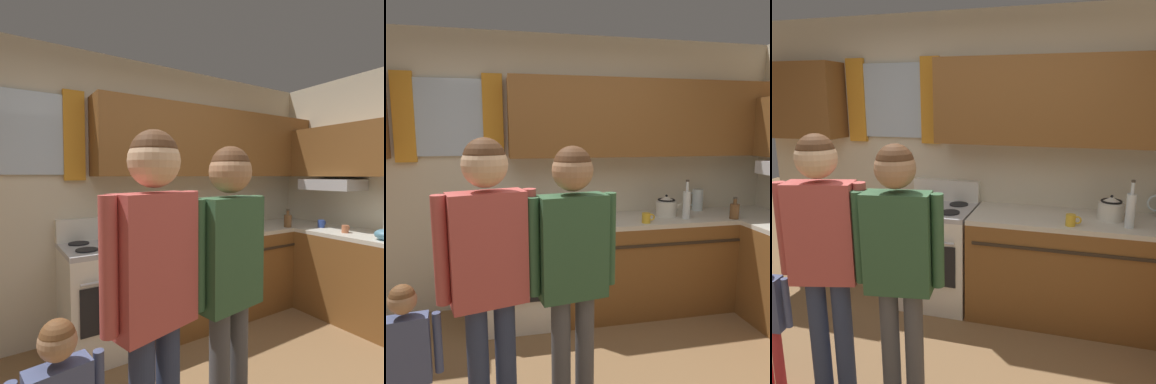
% 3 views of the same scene
% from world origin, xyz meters
% --- Properties ---
extents(back_wall_unit, '(4.60, 0.42, 2.60)m').
position_xyz_m(back_wall_unit, '(0.09, 1.82, 1.52)').
color(back_wall_unit, beige).
rests_on(back_wall_unit, ground).
extents(kitchen_counter_run, '(2.32, 1.91, 0.90)m').
position_xyz_m(kitchen_counter_run, '(1.44, 1.20, 0.45)').
color(kitchen_counter_run, brown).
rests_on(kitchen_counter_run, ground).
extents(stove_oven, '(0.64, 0.67, 1.10)m').
position_xyz_m(stove_oven, '(-0.36, 1.54, 0.47)').
color(stove_oven, silver).
rests_on(stove_oven, ground).
extents(bottle_tall_clear, '(0.07, 0.07, 0.37)m').
position_xyz_m(bottle_tall_clear, '(1.23, 1.40, 1.04)').
color(bottle_tall_clear, silver).
rests_on(bottle_tall_clear, kitchen_counter_run).
extents(bottle_squat_brown, '(0.08, 0.08, 0.21)m').
position_xyz_m(bottle_squat_brown, '(1.67, 1.31, 0.98)').
color(bottle_squat_brown, brown).
rests_on(bottle_squat_brown, kitchen_counter_run).
extents(mug_cobalt_blue, '(0.11, 0.07, 0.08)m').
position_xyz_m(mug_cobalt_blue, '(1.97, 1.09, 0.94)').
color(mug_cobalt_blue, '#2D479E').
rests_on(mug_cobalt_blue, kitchen_counter_run).
extents(mug_mustard_yellow, '(0.12, 0.08, 0.09)m').
position_xyz_m(mug_mustard_yellow, '(0.80, 1.33, 0.95)').
color(mug_mustard_yellow, gold).
rests_on(mug_mustard_yellow, kitchen_counter_run).
extents(cup_terracotta, '(0.11, 0.07, 0.08)m').
position_xyz_m(cup_terracotta, '(1.89, 0.76, 0.94)').
color(cup_terracotta, '#B76642').
rests_on(cup_terracotta, kitchen_counter_run).
extents(stovetop_kettle, '(0.27, 0.20, 0.21)m').
position_xyz_m(stovetop_kettle, '(1.10, 1.57, 1.00)').
color(stovetop_kettle, silver).
rests_on(stovetop_kettle, kitchen_counter_run).
extents(water_pitcher, '(0.19, 0.11, 0.22)m').
position_xyz_m(water_pitcher, '(1.52, 1.74, 1.01)').
color(water_pitcher, silver).
rests_on(water_pitcher, kitchen_counter_run).
extents(adult_holding_child, '(0.51, 0.25, 1.68)m').
position_xyz_m(adult_holding_child, '(-0.55, 0.14, 1.06)').
color(adult_holding_child, '#2D3856').
rests_on(adult_holding_child, ground).
extents(adult_in_plaid, '(0.50, 0.22, 1.63)m').
position_xyz_m(adult_in_plaid, '(-0.10, 0.18, 1.03)').
color(adult_in_plaid, '#4C4C51').
rests_on(adult_in_plaid, ground).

